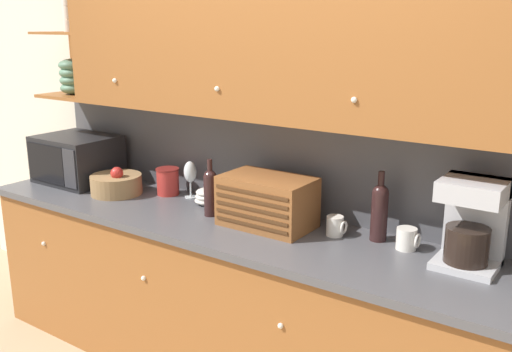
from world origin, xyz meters
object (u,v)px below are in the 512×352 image
object	(u,v)px
wine_glass	(190,173)
wine_bottle	(210,190)
storage_canister	(168,181)
microwave	(77,159)
mug	(335,226)
bread_box	(267,202)
second_wine_bottle	(380,210)
fruit_basket	(116,184)
bowl_stack_on_counter	(207,197)
coffee_maker	(471,223)
mug_blue_second	(407,239)

from	to	relation	value
wine_glass	wine_bottle	distance (m)	0.36
storage_canister	microwave	bearing A→B (deg)	-170.05
mug	bread_box	bearing A→B (deg)	-167.96
mug	second_wine_bottle	bearing A→B (deg)	17.45
second_wine_bottle	wine_bottle	bearing A→B (deg)	-168.92
fruit_basket	second_wine_bottle	world-z (taller)	second_wine_bottle
bowl_stack_on_counter	mug	world-z (taller)	mug
microwave	storage_canister	bearing A→B (deg)	9.95
wine_glass	mug	world-z (taller)	wine_glass
second_wine_bottle	coffee_maker	xyz separation A→B (m)	(0.43, -0.06, 0.04)
bowl_stack_on_counter	second_wine_bottle	world-z (taller)	second_wine_bottle
fruit_basket	wine_glass	size ratio (longest dim) A/B	1.39
fruit_basket	wine_bottle	size ratio (longest dim) A/B	0.99
microwave	storage_canister	size ratio (longest dim) A/B	3.06
storage_canister	bread_box	distance (m)	0.82
bread_box	coffee_maker	distance (m)	0.99
fruit_basket	storage_canister	size ratio (longest dim) A/B	1.90
microwave	second_wine_bottle	size ratio (longest dim) A/B	1.46
wine_glass	microwave	bearing A→B (deg)	-169.98
storage_canister	wine_bottle	world-z (taller)	wine_bottle
mug	coffee_maker	size ratio (longest dim) A/B	0.25
bowl_stack_on_counter	wine_bottle	world-z (taller)	wine_bottle
mug	bowl_stack_on_counter	bearing A→B (deg)	177.95
second_wine_bottle	mug_blue_second	xyz separation A→B (m)	(0.15, -0.03, -0.10)
wine_bottle	second_wine_bottle	xyz separation A→B (m)	(0.89, 0.17, 0.01)
storage_canister	bread_box	world-z (taller)	bread_box
bread_box	mug	bearing A→B (deg)	12.04
microwave	wine_bottle	xyz separation A→B (m)	(1.15, -0.04, -0.01)
fruit_basket	mug_blue_second	size ratio (longest dim) A/B	2.93
bowl_stack_on_counter	bread_box	bearing A→B (deg)	-12.21
storage_canister	mug_blue_second	size ratio (longest dim) A/B	1.55
mug	mug_blue_second	bearing A→B (deg)	4.64
fruit_basket	microwave	bearing A→B (deg)	172.96
bowl_stack_on_counter	mug	xyz separation A→B (m)	(0.84, -0.03, 0.00)
bowl_stack_on_counter	second_wine_bottle	size ratio (longest dim) A/B	0.42
wine_glass	bowl_stack_on_counter	bearing A→B (deg)	-15.28
fruit_basket	bread_box	xyz separation A→B (m)	(1.07, 0.05, 0.07)
wine_bottle	mug_blue_second	distance (m)	1.06
bread_box	second_wine_bottle	bearing A→B (deg)	14.01
microwave	mug	size ratio (longest dim) A/B	5.08
microwave	wine_bottle	world-z (taller)	wine_bottle
second_wine_bottle	microwave	bearing A→B (deg)	-176.17
wine_glass	bread_box	bearing A→B (deg)	-12.99
microwave	storage_canister	distance (m)	0.70
storage_canister	bread_box	xyz separation A→B (m)	(0.80, -0.12, 0.05)
bowl_stack_on_counter	second_wine_bottle	xyz separation A→B (m)	(1.03, 0.03, 0.11)
microwave	fruit_basket	size ratio (longest dim) A/B	1.61
storage_canister	fruit_basket	bearing A→B (deg)	-146.77
microwave	mug_blue_second	distance (m)	2.20
storage_canister	wine_glass	xyz separation A→B (m)	(0.16, 0.03, 0.07)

